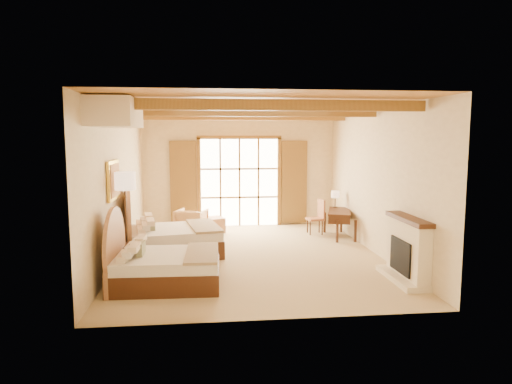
{
  "coord_description": "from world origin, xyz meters",
  "views": [
    {
      "loc": [
        -0.96,
        -9.62,
        2.57
      ],
      "look_at": [
        0.12,
        0.2,
        1.37
      ],
      "focal_mm": 32.0,
      "sensor_mm": 36.0,
      "label": 1
    }
  ],
  "objects": [
    {
      "name": "ceiling",
      "position": [
        0.0,
        0.0,
        3.2
      ],
      "size": [
        7.0,
        7.0,
        0.0
      ],
      "primitive_type": "plane",
      "rotation": [
        3.14,
        0.0,
        0.0
      ],
      "color": "#BA7D33",
      "rests_on": "ground"
    },
    {
      "name": "desk_lamp",
      "position": [
        2.46,
        2.12,
        1.03
      ],
      "size": [
        0.22,
        0.22,
        0.44
      ],
      "color": "#3E2C1E",
      "rests_on": "desk"
    },
    {
      "name": "nightstand",
      "position": [
        -2.5,
        -1.08,
        0.28
      ],
      "size": [
        0.58,
        0.58,
        0.56
      ],
      "primitive_type": "cube",
      "rotation": [
        0.0,
        0.0,
        -0.28
      ],
      "color": "#3F2310",
      "rests_on": "floor"
    },
    {
      "name": "french_doors",
      "position": [
        0.0,
        3.44,
        1.25
      ],
      "size": [
        3.95,
        0.08,
        2.6
      ],
      "color": "white",
      "rests_on": "ground"
    },
    {
      "name": "desk",
      "position": [
        2.44,
        1.61,
        0.37
      ],
      "size": [
        0.9,
        1.38,
        0.69
      ],
      "rotation": [
        0.0,
        0.0,
        -0.3
      ],
      "color": "#3F2310",
      "rests_on": "floor"
    },
    {
      "name": "armchair",
      "position": [
        -1.36,
        2.29,
        0.34
      ],
      "size": [
        0.92,
        0.94,
        0.69
      ],
      "primitive_type": "imported",
      "rotation": [
        0.0,
        0.0,
        -3.44
      ],
      "color": "tan",
      "rests_on": "floor"
    },
    {
      "name": "floor_lamp",
      "position": [
        -2.5,
        -0.76,
        1.62
      ],
      "size": [
        0.4,
        0.4,
        1.9
      ],
      "color": "#3E2C1E",
      "rests_on": "floor"
    },
    {
      "name": "desk_chair",
      "position": [
        1.92,
        2.05,
        0.28
      ],
      "size": [
        0.46,
        0.46,
        0.92
      ],
      "rotation": [
        0.0,
        0.0,
        0.16
      ],
      "color": "#9F5F3C",
      "rests_on": "floor"
    },
    {
      "name": "bed_near",
      "position": [
        -1.8,
        -1.8,
        0.37
      ],
      "size": [
        1.87,
        1.44,
        1.21
      ],
      "rotation": [
        0.0,
        0.0,
        -0.03
      ],
      "color": "#3F2310",
      "rests_on": "floor"
    },
    {
      "name": "wall_left",
      "position": [
        -2.75,
        0.0,
        1.6
      ],
      "size": [
        0.0,
        7.0,
        7.0
      ],
      "primitive_type": "plane",
      "rotation": [
        1.57,
        0.0,
        1.57
      ],
      "color": "beige",
      "rests_on": "ground"
    },
    {
      "name": "wall_back",
      "position": [
        0.0,
        3.5,
        1.6
      ],
      "size": [
        5.5,
        0.0,
        5.5
      ],
      "primitive_type": "plane",
      "rotation": [
        1.57,
        0.0,
        0.0
      ],
      "color": "beige",
      "rests_on": "ground"
    },
    {
      "name": "fireplace",
      "position": [
        2.6,
        -2.0,
        0.51
      ],
      "size": [
        0.46,
        1.4,
        1.16
      ],
      "color": "#F3E3BF",
      "rests_on": "ground"
    },
    {
      "name": "wall_right",
      "position": [
        2.75,
        0.0,
        1.6
      ],
      "size": [
        0.0,
        7.0,
        7.0
      ],
      "primitive_type": "plane",
      "rotation": [
        1.57,
        0.0,
        -1.57
      ],
      "color": "beige",
      "rests_on": "ground"
    },
    {
      "name": "floor",
      "position": [
        0.0,
        0.0,
        0.0
      ],
      "size": [
        7.0,
        7.0,
        0.0
      ],
      "primitive_type": "plane",
      "color": "tan",
      "rests_on": "ground"
    },
    {
      "name": "ottoman",
      "position": [
        -0.8,
        2.57,
        0.2
      ],
      "size": [
        0.71,
        0.71,
        0.4
      ],
      "primitive_type": "cube",
      "rotation": [
        0.0,
        0.0,
        0.35
      ],
      "color": "#B07450",
      "rests_on": "floor"
    },
    {
      "name": "bed_far",
      "position": [
        -1.83,
        0.29,
        0.39
      ],
      "size": [
        2.22,
        1.81,
        1.3
      ],
      "rotation": [
        0.0,
        0.0,
        0.18
      ],
      "color": "#3F2310",
      "rests_on": "floor"
    },
    {
      "name": "painting",
      "position": [
        -2.7,
        -0.75,
        1.75
      ],
      "size": [
        0.06,
        0.95,
        0.75
      ],
      "color": "gold",
      "rests_on": "wall_left"
    },
    {
      "name": "ceiling_beams",
      "position": [
        0.0,
        0.0,
        3.08
      ],
      "size": [
        5.39,
        4.6,
        0.18
      ],
      "primitive_type": null,
      "color": "olive",
      "rests_on": "ceiling"
    },
    {
      "name": "canopy_valance",
      "position": [
        -2.4,
        -2.0,
        2.95
      ],
      "size": [
        0.7,
        1.4,
        0.45
      ],
      "primitive_type": "cube",
      "color": "#F7E2C4",
      "rests_on": "ceiling"
    }
  ]
}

